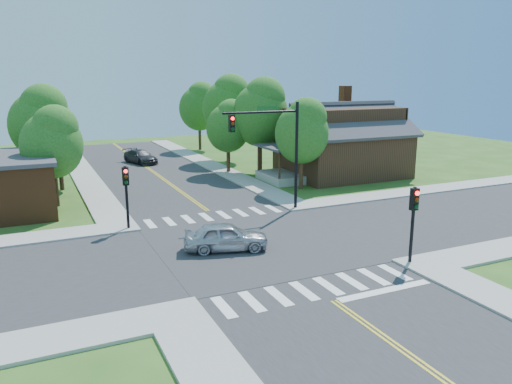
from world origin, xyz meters
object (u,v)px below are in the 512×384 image
signal_mast_ne (274,139)px  signal_pole_se (414,211)px  signal_pole_nw (126,186)px  car_dgrey (140,157)px  house_ne (342,139)px  car_silver (226,237)px

signal_mast_ne → signal_pole_se: 11.55m
signal_pole_nw → car_dgrey: (5.56, 22.58, -1.99)m
signal_pole_se → house_ne: (9.51, 19.86, 0.67)m
house_ne → signal_pole_se: bearing=-115.6°
signal_pole_se → car_dgrey: size_ratio=0.76×
signal_mast_ne → signal_pole_nw: signal_mast_ne is taller
signal_pole_se → signal_pole_nw: same height
signal_mast_ne → signal_pole_nw: bearing=-179.9°
signal_mast_ne → signal_pole_se: (1.69, -11.21, -2.19)m
signal_mast_ne → car_silver: size_ratio=1.56×
signal_pole_se → signal_pole_nw: (-11.20, 11.20, 0.00)m
house_ne → signal_mast_ne: bearing=-142.3°
signal_pole_se → car_dgrey: 34.31m
signal_pole_nw → car_silver: bearing=-55.6°
house_ne → car_silver: 22.25m
signal_pole_nw → car_silver: (3.89, -5.69, -1.93)m
car_dgrey → signal_pole_se: bearing=-98.4°
signal_pole_nw → signal_mast_ne: bearing=0.1°
signal_pole_nw → car_dgrey: 23.34m
house_ne → car_silver: (-16.81, -14.35, -2.59)m
signal_pole_se → signal_pole_nw: size_ratio=1.00×
signal_pole_nw → house_ne: bearing=22.7°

